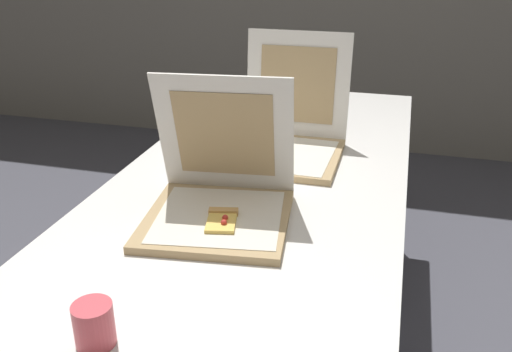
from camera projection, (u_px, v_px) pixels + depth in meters
table at (263, 186)px, 1.81m from camera, size 0.91×2.16×0.74m
pizza_box_front at (219, 200)px, 1.48m from camera, size 0.42×0.43×0.39m
pizza_box_middle at (287, 138)px, 1.92m from camera, size 0.38×0.42×0.40m
cup_white_mid at (185, 147)px, 1.91m from camera, size 0.06×0.06×0.07m
cup_white_far at (222, 125)px, 2.14m from camera, size 0.06×0.06×0.07m
cup_printed_front at (94, 325)px, 1.03m from camera, size 0.08×0.08×0.09m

